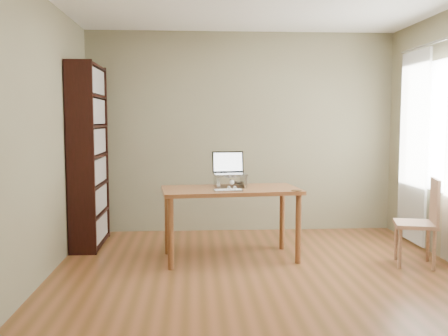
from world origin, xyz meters
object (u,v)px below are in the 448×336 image
bookshelf (89,156)px  chair (422,219)px  laptop (230,169)px  cat (231,180)px  desk (231,197)px  keyboard (228,190)px

bookshelf → chair: 3.69m
laptop → cat: bearing=-78.5°
desk → cat: (0.01, 0.11, 0.17)m
laptop → bookshelf: bearing=155.9°
keyboard → bookshelf: bearing=142.4°
laptop → cat: laptop is taller
bookshelf → keyboard: bearing=-29.7°
cat → bookshelf: bearing=162.1°
keyboard → chair: chair is taller
bookshelf → cat: (1.60, -0.55, -0.23)m
bookshelf → cat: bookshelf is taller
desk → chair: size_ratio=1.68×
cat → chair: 1.98m
desk → keyboard: keyboard is taller
laptop → cat: size_ratio=0.74×
desk → cat: cat is taller
desk → laptop: size_ratio=4.06×
desk → chair: chair is taller
desk → keyboard: 0.25m
desk → keyboard: bearing=-107.2°
bookshelf → chair: bookshelf is taller
laptop → keyboard: size_ratio=1.21×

